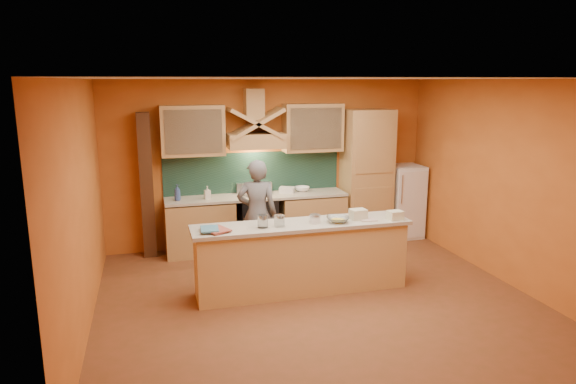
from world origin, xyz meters
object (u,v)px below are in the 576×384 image
object	(u,v)px
kitchen_scale	(315,219)
mixing_bowl	(338,219)
fridge	(404,201)
stove	(257,223)
person	(257,214)

from	to	relation	value
kitchen_scale	mixing_bowl	size ratio (longest dim) A/B	0.37
mixing_bowl	fridge	bearing A→B (deg)	44.38
stove	kitchen_scale	world-z (taller)	kitchen_scale
stove	person	distance (m)	0.92
person	kitchen_scale	xyz separation A→B (m)	(0.54, -1.12, 0.17)
fridge	kitchen_scale	xyz separation A→B (m)	(-2.33, -1.94, 0.34)
stove	fridge	bearing A→B (deg)	0.00
fridge	person	size ratio (longest dim) A/B	0.79
fridge	mixing_bowl	xyz separation A→B (m)	(-2.03, -1.99, 0.33)
stove	fridge	size ratio (longest dim) A/B	0.69
fridge	person	world-z (taller)	person
stove	kitchen_scale	size ratio (longest dim) A/B	7.98
kitchen_scale	person	bearing A→B (deg)	112.68
stove	fridge	xyz separation A→B (m)	(2.70, 0.00, 0.20)
fridge	person	distance (m)	3.00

